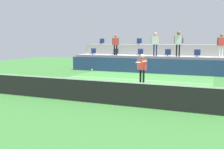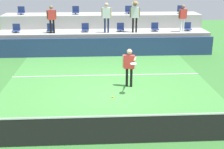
{
  "view_description": "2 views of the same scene",
  "coord_description": "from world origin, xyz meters",
  "px_view_note": "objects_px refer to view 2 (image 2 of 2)",
  "views": [
    {
      "loc": [
        4.75,
        -12.77,
        2.36
      ],
      "look_at": [
        0.17,
        -1.7,
        0.83
      ],
      "focal_mm": 41.7,
      "sensor_mm": 36.0,
      "label": 1
    },
    {
      "loc": [
        -0.57,
        -12.05,
        4.79
      ],
      "look_at": [
        0.07,
        -1.07,
        1.17
      ],
      "focal_mm": 50.41,
      "sensor_mm": 36.0,
      "label": 2
    }
  ],
  "objects_px": {
    "stadium_chair_lower_right": "(155,28)",
    "spectator_leaning_on_rail": "(52,17)",
    "stadium_chair_upper_far_left": "(21,11)",
    "stadium_chair_lower_mid_right": "(121,28)",
    "tennis_player": "(129,64)",
    "spectator_in_grey": "(183,16)",
    "stadium_chair_lower_left": "(51,29)",
    "stadium_chair_upper_left": "(76,11)",
    "tennis_ball": "(113,97)",
    "stadium_chair_upper_far_right": "(181,10)",
    "stadium_chair_lower_far_left": "(16,29)",
    "stadium_chair_lower_mid_left": "(85,28)",
    "stadium_chair_upper_right": "(129,10)",
    "spectator_with_hat": "(135,13)",
    "spectator_in_white": "(106,15)",
    "stadium_chair_lower_far_right": "(188,27)"
  },
  "relations": [
    {
      "from": "stadium_chair_lower_right",
      "to": "spectator_leaning_on_rail",
      "type": "relative_size",
      "value": 0.32
    },
    {
      "from": "stadium_chair_upper_far_left",
      "to": "stadium_chair_lower_mid_right",
      "type": "bearing_deg",
      "value": -15.76
    },
    {
      "from": "tennis_player",
      "to": "stadium_chair_lower_mid_right",
      "type": "bearing_deg",
      "value": 88.55
    },
    {
      "from": "stadium_chair_upper_left",
      "to": "spectator_with_hat",
      "type": "xyz_separation_m",
      "value": [
        3.65,
        -2.18,
        0.09
      ]
    },
    {
      "from": "spectator_leaning_on_rail",
      "to": "spectator_in_white",
      "type": "bearing_deg",
      "value": -0.0
    },
    {
      "from": "stadium_chair_lower_left",
      "to": "spectator_with_hat",
      "type": "bearing_deg",
      "value": -4.29
    },
    {
      "from": "stadium_chair_upper_far_left",
      "to": "spectator_in_white",
      "type": "height_order",
      "value": "spectator_in_white"
    },
    {
      "from": "stadium_chair_lower_far_left",
      "to": "tennis_player",
      "type": "relative_size",
      "value": 0.31
    },
    {
      "from": "stadium_chair_lower_left",
      "to": "spectator_in_grey",
      "type": "bearing_deg",
      "value": -2.74
    },
    {
      "from": "spectator_in_white",
      "to": "spectator_with_hat",
      "type": "relative_size",
      "value": 0.96
    },
    {
      "from": "stadium_chair_upper_far_left",
      "to": "tennis_ball",
      "type": "distance_m",
      "value": 13.48
    },
    {
      "from": "stadium_chair_lower_mid_left",
      "to": "spectator_with_hat",
      "type": "bearing_deg",
      "value": -7.29
    },
    {
      "from": "stadium_chair_upper_right",
      "to": "stadium_chair_lower_left",
      "type": "bearing_deg",
      "value": -160.08
    },
    {
      "from": "spectator_with_hat",
      "to": "tennis_ball",
      "type": "xyz_separation_m",
      "value": [
        -1.95,
        -10.18,
        -1.2
      ]
    },
    {
      "from": "stadium_chair_upper_left",
      "to": "stadium_chair_lower_far_left",
      "type": "bearing_deg",
      "value": -153.03
    },
    {
      "from": "stadium_chair_upper_far_right",
      "to": "spectator_with_hat",
      "type": "bearing_deg",
      "value": -147.19
    },
    {
      "from": "stadium_chair_upper_far_right",
      "to": "stadium_chair_lower_left",
      "type": "bearing_deg",
      "value": -168.04
    },
    {
      "from": "stadium_chair_lower_right",
      "to": "stadium_chair_upper_left",
      "type": "distance_m",
      "value": 5.36
    },
    {
      "from": "stadium_chair_lower_right",
      "to": "spectator_in_grey",
      "type": "bearing_deg",
      "value": -13.53
    },
    {
      "from": "stadium_chair_upper_far_right",
      "to": "spectator_with_hat",
      "type": "distance_m",
      "value": 4.03
    },
    {
      "from": "stadium_chair_upper_left",
      "to": "stadium_chair_lower_far_right",
      "type": "bearing_deg",
      "value": -14.33
    },
    {
      "from": "stadium_chair_upper_far_left",
      "to": "spectator_leaning_on_rail",
      "type": "distance_m",
      "value": 3.13
    },
    {
      "from": "stadium_chair_upper_far_right",
      "to": "spectator_in_white",
      "type": "bearing_deg",
      "value": -156.78
    },
    {
      "from": "stadium_chair_lower_far_left",
      "to": "spectator_in_white",
      "type": "xyz_separation_m",
      "value": [
        5.48,
        -0.38,
        0.87
      ]
    },
    {
      "from": "stadium_chair_lower_mid_left",
      "to": "spectator_leaning_on_rail",
      "type": "height_order",
      "value": "spectator_leaning_on_rail"
    },
    {
      "from": "stadium_chair_lower_mid_left",
      "to": "stadium_chair_upper_far_right",
      "type": "xyz_separation_m",
      "value": [
        6.39,
        1.8,
        0.85
      ]
    },
    {
      "from": "stadium_chair_lower_left",
      "to": "stadium_chair_upper_right",
      "type": "xyz_separation_m",
      "value": [
        4.97,
        1.8,
        0.85
      ]
    },
    {
      "from": "stadium_chair_lower_mid_right",
      "to": "stadium_chair_lower_far_right",
      "type": "bearing_deg",
      "value": 0.0
    },
    {
      "from": "stadium_chair_lower_far_left",
      "to": "stadium_chair_lower_mid_right",
      "type": "relative_size",
      "value": 1.0
    },
    {
      "from": "stadium_chair_upper_far_left",
      "to": "spectator_in_white",
      "type": "distance_m",
      "value": 5.92
    },
    {
      "from": "stadium_chair_lower_right",
      "to": "stadium_chair_upper_left",
      "type": "relative_size",
      "value": 1.0
    },
    {
      "from": "stadium_chair_lower_far_left",
      "to": "stadium_chair_upper_right",
      "type": "height_order",
      "value": "stadium_chair_upper_right"
    },
    {
      "from": "stadium_chair_upper_left",
      "to": "spectator_with_hat",
      "type": "distance_m",
      "value": 4.25
    },
    {
      "from": "stadium_chair_lower_mid_left",
      "to": "stadium_chair_lower_mid_right",
      "type": "bearing_deg",
      "value": 0.0
    },
    {
      "from": "stadium_chair_upper_right",
      "to": "spectator_leaning_on_rail",
      "type": "xyz_separation_m",
      "value": [
        -4.81,
        -2.18,
        -0.07
      ]
    },
    {
      "from": "stadium_chair_lower_far_left",
      "to": "tennis_player",
      "type": "distance_m",
      "value": 8.99
    },
    {
      "from": "stadium_chair_lower_mid_right",
      "to": "tennis_player",
      "type": "distance_m",
      "value": 6.52
    },
    {
      "from": "stadium_chair_lower_mid_left",
      "to": "stadium_chair_lower_mid_right",
      "type": "relative_size",
      "value": 1.0
    },
    {
      "from": "stadium_chair_lower_mid_right",
      "to": "spectator_in_white",
      "type": "bearing_deg",
      "value": -156.47
    },
    {
      "from": "tennis_player",
      "to": "spectator_in_grey",
      "type": "height_order",
      "value": "spectator_in_grey"
    },
    {
      "from": "spectator_in_white",
      "to": "spectator_with_hat",
      "type": "xyz_separation_m",
      "value": [
        1.7,
        0.0,
        0.07
      ]
    },
    {
      "from": "stadium_chair_lower_far_left",
      "to": "stadium_chair_upper_left",
      "type": "xyz_separation_m",
      "value": [
        3.54,
        1.8,
        0.85
      ]
    },
    {
      "from": "stadium_chair_lower_mid_right",
      "to": "stadium_chair_upper_far_left",
      "type": "height_order",
      "value": "stadium_chair_upper_far_left"
    },
    {
      "from": "stadium_chair_upper_left",
      "to": "tennis_ball",
      "type": "bearing_deg",
      "value": -82.18
    },
    {
      "from": "stadium_chair_lower_left",
      "to": "stadium_chair_lower_mid_left",
      "type": "bearing_deg",
      "value": 0.0
    },
    {
      "from": "stadium_chair_lower_right",
      "to": "stadium_chair_lower_left",
      "type": "bearing_deg",
      "value": 180.0
    },
    {
      "from": "stadium_chair_lower_far_left",
      "to": "spectator_in_grey",
      "type": "height_order",
      "value": "spectator_in_grey"
    },
    {
      "from": "stadium_chair_lower_right",
      "to": "stadium_chair_upper_far_right",
      "type": "distance_m",
      "value": 2.86
    },
    {
      "from": "stadium_chair_lower_mid_left",
      "to": "spectator_leaning_on_rail",
      "type": "distance_m",
      "value": 2.14
    },
    {
      "from": "stadium_chair_lower_mid_right",
      "to": "tennis_ball",
      "type": "distance_m",
      "value": 10.63
    }
  ]
}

